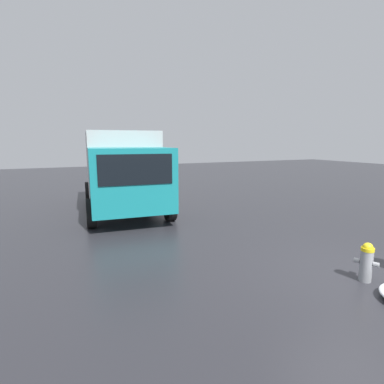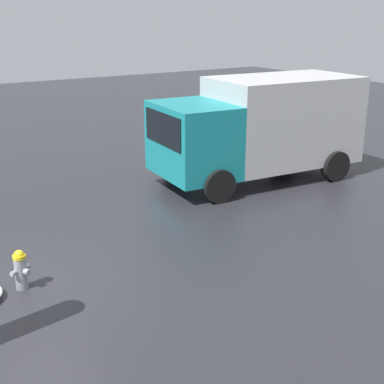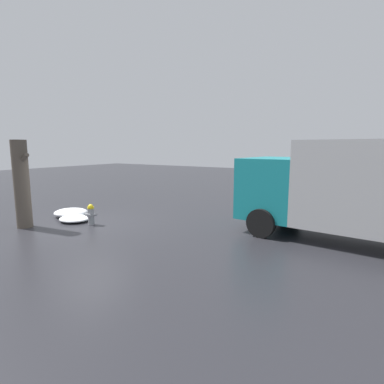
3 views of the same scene
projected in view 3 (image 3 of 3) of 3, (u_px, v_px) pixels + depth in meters
ground_plane at (92, 225)px, 10.81m from camera, size 60.00×60.00×0.00m
fire_hydrant at (91, 214)px, 10.75m from camera, size 0.42×0.34×0.75m
tree_trunk at (22, 184)px, 10.26m from camera, size 0.78×0.51×3.02m
delivery_truck at (350, 187)px, 8.78m from camera, size 6.26×3.16×2.98m
snow_pile_by_hydrant at (75, 219)px, 11.29m from camera, size 1.18×1.05×0.21m
snow_pile_curbside at (71, 212)px, 12.09m from camera, size 1.33×1.26×0.32m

